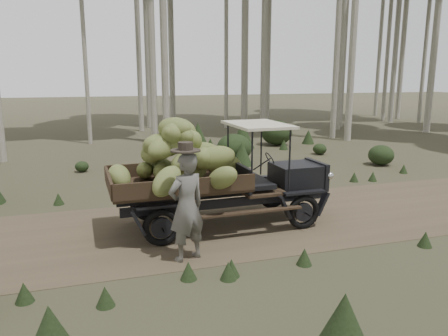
{
  "coord_description": "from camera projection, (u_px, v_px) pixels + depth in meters",
  "views": [
    {
      "loc": [
        -4.23,
        -8.58,
        3.18
      ],
      "look_at": [
        -1.52,
        -0.01,
        1.26
      ],
      "focal_mm": 35.0,
      "sensor_mm": 36.0,
      "label": 1
    }
  ],
  "objects": [
    {
      "name": "dirt_track",
      "position": [
        287.0,
        217.0,
        9.91
      ],
      "size": [
        70.0,
        4.0,
        0.01
      ],
      "primitive_type": "cube",
      "color": "brown",
      "rests_on": "ground"
    },
    {
      "name": "banana_truck",
      "position": [
        200.0,
        163.0,
        9.0
      ],
      "size": [
        4.83,
        2.28,
        2.39
      ],
      "rotation": [
        0.0,
        0.0,
        0.02
      ],
      "color": "black",
      "rests_on": "ground"
    },
    {
      "name": "ground",
      "position": [
        287.0,
        218.0,
        9.91
      ],
      "size": [
        120.0,
        120.0,
        0.0
      ],
      "primitive_type": "plane",
      "color": "#473D2B",
      "rests_on": "ground"
    },
    {
      "name": "farmer",
      "position": [
        187.0,
        206.0,
        7.47
      ],
      "size": [
        0.82,
        0.68,
        2.08
      ],
      "rotation": [
        0.0,
        0.0,
        3.51
      ],
      "color": "#5E5C56",
      "rests_on": "ground"
    },
    {
      "name": "undergrowth",
      "position": [
        282.0,
        180.0,
        11.28
      ],
      "size": [
        17.45,
        21.6,
        1.24
      ],
      "color": "#233319",
      "rests_on": "ground"
    }
  ]
}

